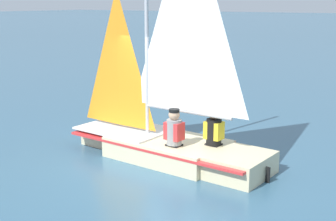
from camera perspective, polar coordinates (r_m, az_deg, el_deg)
The scene contains 4 objects.
ground_plane at distance 9.82m, azimuth 0.00°, elevation -5.85°, with size 260.00×260.00×0.00m, color #38607A.
sailboat_main at distance 9.61m, azimuth 0.09°, elevation -1.98°, with size 4.50×1.67×5.14m.
sailor_helm at distance 9.17m, azimuth 0.75°, elevation -3.08°, with size 0.35×0.31×1.16m.
sailor_crew at distance 9.26m, azimuth 5.60°, elevation -2.99°, with size 0.35×0.31×1.16m.
Camera 1 is at (-5.22, 7.68, 3.20)m, focal length 50.00 mm.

